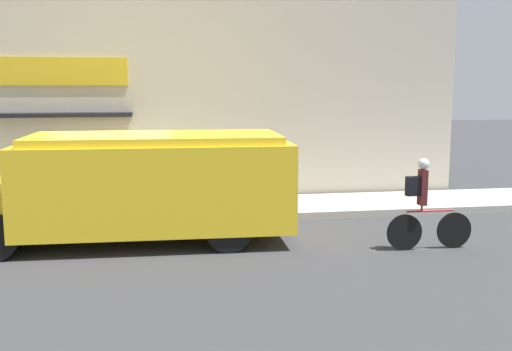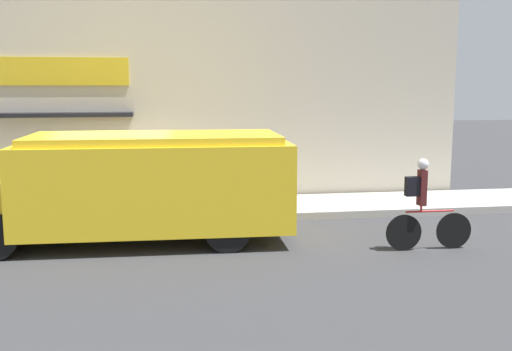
% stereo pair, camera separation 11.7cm
% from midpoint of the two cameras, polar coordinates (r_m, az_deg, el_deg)
% --- Properties ---
extents(ground_plane, '(70.00, 70.00, 0.00)m').
position_cam_midpoint_polar(ground_plane, '(13.45, -13.12, -4.82)').
color(ground_plane, '#38383A').
extents(sidewalk, '(28.00, 2.27, 0.18)m').
position_cam_midpoint_polar(sidewalk, '(14.53, -12.80, -3.44)').
color(sidewalk, '#ADAAA3').
rests_on(sidewalk, ground_plane).
extents(storefront, '(17.99, 0.75, 5.49)m').
position_cam_midpoint_polar(storefront, '(15.55, -12.89, 7.22)').
color(storefront, beige).
rests_on(storefront, ground_plane).
extents(school_bus, '(6.77, 2.85, 2.13)m').
position_cam_midpoint_polar(school_bus, '(11.95, -11.21, -0.92)').
color(school_bus, yellow).
rests_on(school_bus, ground_plane).
extents(cyclist, '(1.68, 0.21, 1.74)m').
position_cam_midpoint_polar(cyclist, '(11.62, 15.99, -2.88)').
color(cyclist, black).
rests_on(cyclist, ground_plane).
extents(trash_bin, '(0.50, 0.50, 0.78)m').
position_cam_midpoint_polar(trash_bin, '(14.75, -14.58, -1.43)').
color(trash_bin, '#2D5138').
rests_on(trash_bin, sidewalk).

